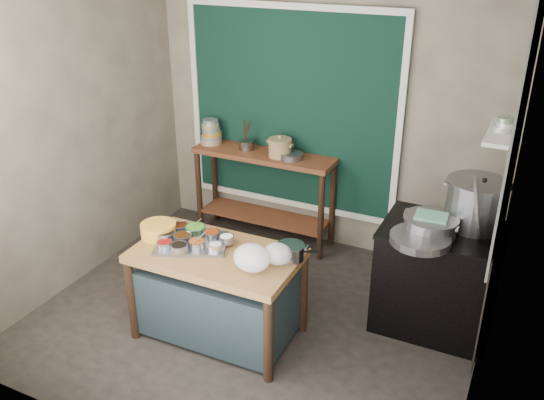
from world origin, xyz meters
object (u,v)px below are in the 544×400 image
at_px(saucepan, 290,252).
at_px(steamer, 430,225).
at_px(prep_table, 218,294).
at_px(yellow_basin, 159,230).
at_px(utensil_cup, 246,145).
at_px(ceramic_crock, 280,149).
at_px(stove_block, 437,279).
at_px(condiment_tray, 192,243).
at_px(back_counter, 264,196).
at_px(stock_pot, 476,204).

distance_m(saucepan, steamer, 1.07).
distance_m(prep_table, saucepan, 0.71).
relative_size(yellow_basin, utensil_cup, 1.76).
bearing_deg(ceramic_crock, stove_block, -22.39).
bearing_deg(prep_table, steamer, 27.12).
distance_m(prep_table, condiment_tray, 0.45).
bearing_deg(steamer, stove_block, 54.78).
xyz_separation_m(back_counter, utensil_cup, (-0.20, 0.01, 0.52)).
relative_size(stove_block, steamer, 2.16).
height_order(yellow_basin, utensil_cup, utensil_cup).
relative_size(utensil_cup, steamer, 0.38).
height_order(condiment_tray, steamer, steamer).
height_order(back_counter, saucepan, back_counter).
height_order(prep_table, utensil_cup, utensil_cup).
distance_m(back_counter, utensil_cup, 0.56).
height_order(ceramic_crock, steamer, ceramic_crock).
height_order(condiment_tray, saucepan, saucepan).
height_order(prep_table, yellow_basin, yellow_basin).
bearing_deg(condiment_tray, stock_pot, 27.43).
relative_size(prep_table, stove_block, 1.39).
xyz_separation_m(back_counter, condiment_tray, (0.16, -1.58, 0.29)).
height_order(prep_table, stock_pot, stock_pot).
distance_m(prep_table, ceramic_crock, 1.72).
bearing_deg(stove_block, ceramic_crock, 157.61).
xyz_separation_m(stove_block, yellow_basin, (-2.05, -0.85, 0.38)).
height_order(condiment_tray, yellow_basin, yellow_basin).
distance_m(yellow_basin, stock_pot, 2.46).
height_order(prep_table, back_counter, back_counter).
relative_size(ceramic_crock, stock_pot, 0.50).
bearing_deg(steamer, condiment_tray, -156.17).
bearing_deg(steamer, back_counter, 154.70).
height_order(stove_block, condiment_tray, stove_block).
bearing_deg(prep_table, stock_pot, 30.36).
relative_size(back_counter, ceramic_crock, 6.06).
distance_m(prep_table, steamer, 1.70).
distance_m(condiment_tray, ceramic_crock, 1.58).
relative_size(saucepan, ceramic_crock, 0.90).
bearing_deg(prep_table, condiment_tray, 175.26).
xyz_separation_m(saucepan, stock_pot, (1.15, 0.86, 0.26)).
height_order(stove_block, stock_pot, stock_pot).
relative_size(stove_block, ceramic_crock, 3.76).
bearing_deg(condiment_tray, prep_table, -4.18).
xyz_separation_m(utensil_cup, steamer, (2.01, -0.87, -0.05)).
xyz_separation_m(condiment_tray, steamer, (1.65, 0.73, 0.19)).
relative_size(saucepan, stock_pot, 0.45).
bearing_deg(condiment_tray, saucepan, 10.05).
distance_m(saucepan, stock_pot, 1.46).
relative_size(prep_table, steamer, 3.00).
bearing_deg(saucepan, utensil_cup, 108.96).
bearing_deg(condiment_tray, ceramic_crock, 89.16).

